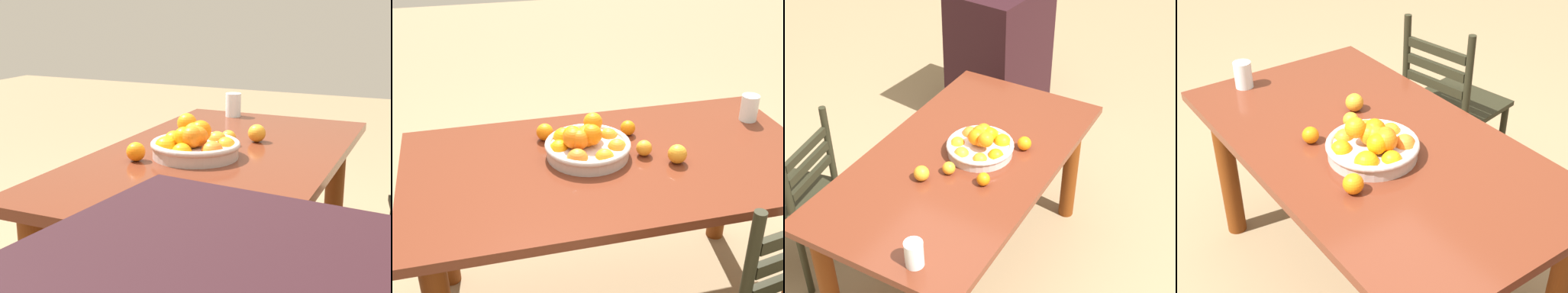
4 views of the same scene
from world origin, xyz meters
The scene contains 7 objects.
dining_table centered at (0.00, 0.00, 0.61)m, with size 1.58×0.87×0.74m.
fruit_bowl centered at (0.09, -0.06, 0.79)m, with size 0.33×0.33×0.15m.
orange_loose_0 centered at (-0.23, 0.08, 0.78)m, with size 0.07×0.07×0.07m, color orange.
orange_loose_1 centered at (0.22, -0.23, 0.77)m, with size 0.07×0.07×0.07m, color orange.
orange_loose_2 centered at (-0.12, -0.19, 0.77)m, with size 0.06×0.06×0.06m, color orange.
orange_loose_3 centered at (-0.13, -0.01, 0.77)m, with size 0.06×0.06×0.06m, color orange.
drinking_glass centered at (-0.68, -0.19, 0.80)m, with size 0.08×0.08×0.11m, color silver.
Camera 2 is at (0.52, 1.62, 1.72)m, focal length 47.43 mm.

